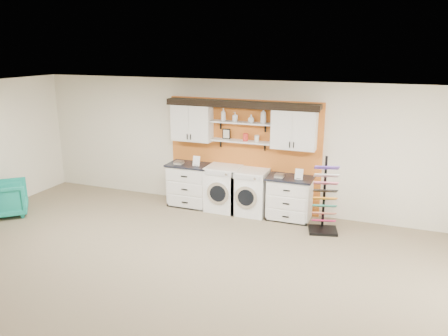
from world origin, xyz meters
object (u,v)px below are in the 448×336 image
at_px(base_cabinet_left, 191,185).
at_px(washer, 224,188).
at_px(dryer, 251,192).
at_px(base_cabinet_right, 290,198).
at_px(sample_rack, 324,208).
at_px(armchair, 7,199).

bearing_deg(base_cabinet_left, washer, -0.24).
bearing_deg(dryer, base_cabinet_right, 0.23).
height_order(sample_rack, armchair, sample_rack).
distance_m(base_cabinet_right, dryer, 0.84).
relative_size(base_cabinet_left, washer, 1.00).
distance_m(base_cabinet_left, base_cabinet_right, 2.26).
bearing_deg(armchair, washer, -107.56).
relative_size(dryer, sample_rack, 0.65).
height_order(base_cabinet_right, sample_rack, sample_rack).
xyz_separation_m(base_cabinet_right, sample_rack, (0.76, -0.41, 0.03)).
relative_size(washer, armchair, 1.23).
distance_m(base_cabinet_right, armchair, 5.96).
bearing_deg(sample_rack, base_cabinet_right, 138.17).
height_order(base_cabinet_right, dryer, dryer).
height_order(dryer, sample_rack, sample_rack).
bearing_deg(dryer, sample_rack, -14.33).
xyz_separation_m(base_cabinet_left, washer, (0.80, -0.00, 0.01)).
xyz_separation_m(dryer, armchair, (-4.79, -1.95, -0.12)).
bearing_deg(base_cabinet_right, dryer, -179.77).
relative_size(washer, sample_rack, 0.67).
xyz_separation_m(washer, sample_rack, (2.23, -0.41, -0.01)).
distance_m(base_cabinet_left, armchair, 3.90).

